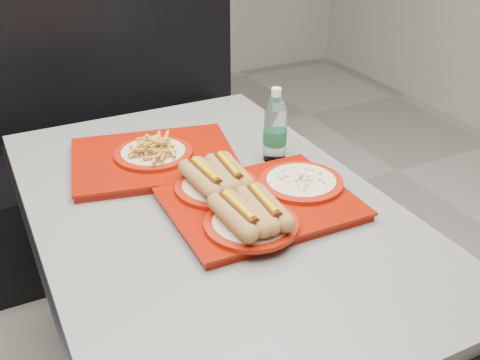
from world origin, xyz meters
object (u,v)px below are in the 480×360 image
diner_table (211,251)px  tray_near (253,197)px  tray_far (154,155)px  water_bottle (275,129)px  booth_bench (113,155)px

diner_table → tray_near: size_ratio=2.87×
tray_far → water_bottle: bearing=-22.1°
diner_table → tray_far: tray_far is taller
tray_far → tray_near: bearing=-68.6°
booth_bench → water_bottle: booth_bench is taller
tray_near → tray_far: 0.40m
diner_table → tray_near: bearing=-45.6°
diner_table → tray_far: (-0.06, 0.28, 0.19)m
tray_near → water_bottle: (0.20, 0.23, 0.06)m
tray_near → tray_far: bearing=111.4°
booth_bench → tray_near: size_ratio=2.72×
booth_bench → tray_far: size_ratio=2.45×
booth_bench → water_bottle: size_ratio=5.86×
tray_near → water_bottle: bearing=49.6°
diner_table → booth_bench: 1.11m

